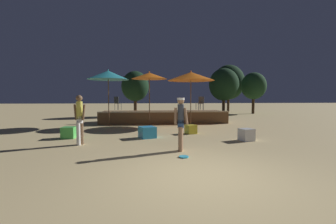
# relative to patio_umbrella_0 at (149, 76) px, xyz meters

# --- Properties ---
(ground_plane) EXTENTS (120.00, 120.00, 0.00)m
(ground_plane) POSITION_rel_patio_umbrella_0_xyz_m (0.89, -8.85, -2.92)
(ground_plane) COLOR tan
(wooden_deck) EXTENTS (8.09, 2.45, 0.81)m
(wooden_deck) POSITION_rel_patio_umbrella_0_xyz_m (0.95, 1.52, -2.55)
(wooden_deck) COLOR brown
(wooden_deck) RESTS_ON ground
(patio_umbrella_0) EXTENTS (2.08, 2.08, 3.19)m
(patio_umbrella_0) POSITION_rel_patio_umbrella_0_xyz_m (0.00, 0.00, 0.00)
(patio_umbrella_0) COLOR brown
(patio_umbrella_0) RESTS_ON ground
(patio_umbrella_1) EXTENTS (2.78, 2.78, 3.25)m
(patio_umbrella_1) POSITION_rel_patio_umbrella_0_xyz_m (2.46, -0.13, -0.02)
(patio_umbrella_1) COLOR brown
(patio_umbrella_1) RESTS_ON ground
(patio_umbrella_2) EXTENTS (2.39, 2.39, 3.29)m
(patio_umbrella_2) POSITION_rel_patio_umbrella_0_xyz_m (-2.38, 0.07, 0.03)
(patio_umbrella_2) COLOR brown
(patio_umbrella_2) RESTS_ON ground
(cube_seat_0) EXTENTS (0.57, 0.57, 0.46)m
(cube_seat_0) POSITION_rel_patio_umbrella_0_xyz_m (3.61, -5.15, -2.69)
(cube_seat_0) COLOR white
(cube_seat_0) RESTS_ON ground
(cube_seat_1) EXTENTS (0.51, 0.51, 0.46)m
(cube_seat_1) POSITION_rel_patio_umbrella_0_xyz_m (-3.36, -3.92, -2.69)
(cube_seat_1) COLOR #4CC651
(cube_seat_1) RESTS_ON ground
(cube_seat_2) EXTENTS (0.55, 0.55, 0.40)m
(cube_seat_2) POSITION_rel_patio_umbrella_0_xyz_m (1.82, -3.30, -2.72)
(cube_seat_2) COLOR yellow
(cube_seat_2) RESTS_ON ground
(cube_seat_3) EXTENTS (0.78, 0.78, 0.46)m
(cube_seat_3) POSITION_rel_patio_umbrella_0_xyz_m (-0.17, -4.17, -2.69)
(cube_seat_3) COLOR #2D9EDB
(cube_seat_3) RESTS_ON ground
(person_0) EXTENTS (0.44, 0.29, 1.65)m
(person_0) POSITION_rel_patio_umbrella_0_xyz_m (0.83, -6.56, -2.01)
(person_0) COLOR #997051
(person_0) RESTS_ON ground
(person_1) EXTENTS (0.47, 0.29, 1.74)m
(person_1) POSITION_rel_patio_umbrella_0_xyz_m (-2.53, -5.30, -1.98)
(person_1) COLOR brown
(person_1) RESTS_ON ground
(bistro_chair_0) EXTENTS (0.44, 0.45, 0.90)m
(bistro_chair_0) POSITION_rel_patio_umbrella_0_xyz_m (3.41, 1.08, -1.56)
(bistro_chair_0) COLOR #47474C
(bistro_chair_0) RESTS_ON wooden_deck
(bistro_chair_1) EXTENTS (0.47, 0.47, 0.90)m
(bistro_chair_1) POSITION_rel_patio_umbrella_0_xyz_m (-2.10, 1.80, -1.56)
(bistro_chair_1) COLOR #2D3338
(bistro_chair_1) RESTS_ON wooden_deck
(bistro_chair_2) EXTENTS (0.41, 0.41, 0.90)m
(bistro_chair_2) POSITION_rel_patio_umbrella_0_xyz_m (3.57, 2.21, -1.56)
(bistro_chair_2) COLOR #47474C
(bistro_chair_2) RESTS_ON wooden_deck
(frisbee_disc) EXTENTS (0.27, 0.27, 0.03)m
(frisbee_disc) POSITION_rel_patio_umbrella_0_xyz_m (0.80, -7.31, -2.91)
(frisbee_disc) COLOR #33B2D8
(frisbee_disc) RESTS_ON ground
(background_tree_0) EXTENTS (3.63, 3.63, 5.41)m
(background_tree_0) POSITION_rel_patio_umbrella_0_xyz_m (9.37, 11.89, 0.49)
(background_tree_0) COLOR #3D2B1C
(background_tree_0) RESTS_ON ground
(background_tree_1) EXTENTS (2.42, 2.42, 3.99)m
(background_tree_1) POSITION_rel_patio_umbrella_0_xyz_m (-1.12, 6.86, -0.28)
(background_tree_1) COLOR #3D2B1C
(background_tree_1) RESTS_ON ground
(background_tree_2) EXTENTS (2.49, 2.49, 4.21)m
(background_tree_2) POSITION_rel_patio_umbrella_0_xyz_m (10.79, 8.66, -0.10)
(background_tree_2) COLOR #3D2B1C
(background_tree_2) RESTS_ON ground
(background_tree_3) EXTENTS (2.85, 2.85, 4.48)m
(background_tree_3) POSITION_rel_patio_umbrella_0_xyz_m (7.35, 7.84, -0.02)
(background_tree_3) COLOR #3D2B1C
(background_tree_3) RESTS_ON ground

